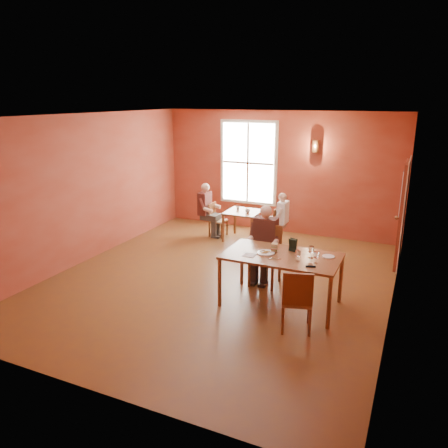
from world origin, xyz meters
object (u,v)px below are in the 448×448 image
at_px(diner_white, 270,219).
at_px(diner_main, 265,249).
at_px(chair_diner_main, 265,256).
at_px(main_table, 281,280).
at_px(chair_diner_white, 269,225).
at_px(chair_diner_maroon, 218,220).
at_px(diner_maroon, 217,211).
at_px(second_table, 243,225).
at_px(chair_empty, 297,299).

bearing_deg(diner_white, diner_main, -163.96).
relative_size(chair_diner_main, diner_white, 0.93).
distance_m(main_table, chair_diner_main, 0.83).
distance_m(chair_diner_main, diner_main, 0.15).
bearing_deg(chair_diner_white, chair_diner_maroon, 90.00).
height_order(diner_white, diner_maroon, diner_maroon).
relative_size(second_table, chair_diner_white, 0.93).
bearing_deg(chair_diner_white, chair_empty, -155.49).
bearing_deg(diner_main, chair_diner_maroon, -49.13).
bearing_deg(second_table, diner_white, 0.00).
height_order(diner_main, diner_white, diner_main).
xyz_separation_m(main_table, diner_white, (-1.16, 2.92, 0.15)).
height_order(second_table, diner_white, diner_white).
bearing_deg(chair_diner_maroon, diner_maroon, -90.00).
xyz_separation_m(chair_empty, diner_white, (-1.61, 3.60, 0.10)).
xyz_separation_m(chair_diner_white, diner_maroon, (-1.33, 0.00, 0.21)).
bearing_deg(chair_empty, chair_diner_white, 98.06).
relative_size(diner_main, diner_maroon, 1.08).
relative_size(diner_main, chair_diner_maroon, 1.67).
distance_m(main_table, diner_white, 3.15).
bearing_deg(chair_diner_maroon, main_table, 40.46).
distance_m(chair_empty, chair_diner_white, 3.96).
bearing_deg(main_table, chair_empty, -56.45).
relative_size(chair_diner_white, chair_diner_maroon, 1.04).
relative_size(diner_white, diner_maroon, 0.92).
xyz_separation_m(diner_white, diner_maroon, (-1.36, 0.00, 0.05)).
bearing_deg(chair_diner_main, chair_empty, 125.57).
distance_m(chair_diner_white, chair_diner_maroon, 1.30).
bearing_deg(chair_diner_maroon, diner_white, 90.00).
relative_size(chair_diner_main, chair_diner_maroon, 1.32).
relative_size(chair_diner_main, diner_main, 0.79).
bearing_deg(chair_empty, chair_diner_maroon, 112.80).
distance_m(diner_white, diner_maroon, 1.36).
xyz_separation_m(diner_main, chair_diner_white, (-0.69, 2.30, -0.26)).
xyz_separation_m(diner_main, second_table, (-1.34, 2.30, -0.34)).
relative_size(chair_empty, second_table, 1.22).
height_order(chair_diner_main, second_table, chair_diner_main).
xyz_separation_m(chair_empty, chair_diner_maroon, (-2.94, 3.60, -0.07)).
height_order(chair_empty, diner_maroon, diner_maroon).
bearing_deg(diner_white, chair_diner_maroon, 90.00).
xyz_separation_m(diner_main, chair_diner_maroon, (-1.99, 2.30, -0.27)).
relative_size(chair_diner_main, chair_empty, 1.13).
relative_size(main_table, second_table, 2.33).
relative_size(chair_diner_main, chair_diner_white, 1.27).
xyz_separation_m(chair_diner_maroon, diner_maroon, (-0.03, 0.00, 0.22)).
distance_m(main_table, diner_main, 0.84).
distance_m(diner_main, chair_diner_white, 2.42).
relative_size(chair_diner_main, second_table, 1.37).
distance_m(diner_main, diner_maroon, 3.06).
bearing_deg(main_table, diner_white, 111.69).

